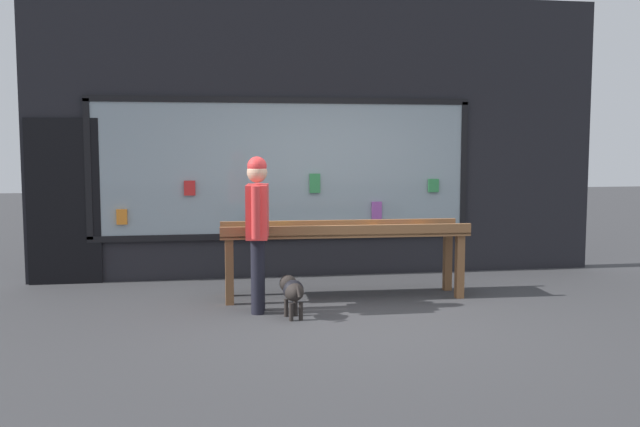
% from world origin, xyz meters
% --- Properties ---
extents(ground_plane, '(40.00, 40.00, 0.00)m').
position_xyz_m(ground_plane, '(0.00, 0.00, 0.00)').
color(ground_plane, '#38383A').
extents(shopfront_facade, '(7.66, 0.29, 3.75)m').
position_xyz_m(shopfront_facade, '(-0.07, 2.39, 1.84)').
color(shopfront_facade, black).
rests_on(shopfront_facade, ground_plane).
extents(display_table_main, '(2.85, 0.71, 0.87)m').
position_xyz_m(display_table_main, '(-0.01, 0.92, 0.71)').
color(display_table_main, brown).
rests_on(display_table_main, ground_plane).
extents(person_browsing, '(0.28, 0.65, 1.65)m').
position_xyz_m(person_browsing, '(-1.04, 0.34, 0.96)').
color(person_browsing, black).
rests_on(person_browsing, ground_plane).
extents(small_dog, '(0.25, 0.53, 0.41)m').
position_xyz_m(small_dog, '(-0.71, 0.05, 0.28)').
color(small_dog, black).
rests_on(small_dog, ground_plane).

